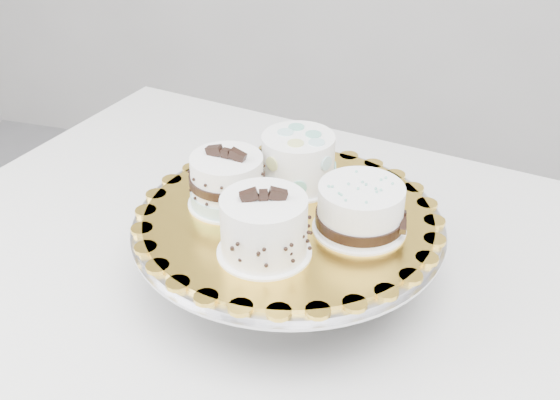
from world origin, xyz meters
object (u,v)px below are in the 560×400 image
(cake_ribbon, at_px, (361,210))
(table, at_px, (322,310))
(cake_banded, at_px, (227,183))
(cake_dots, at_px, (298,160))
(cake_swirl, at_px, (264,228))
(cake_board, at_px, (288,216))
(cake_stand, at_px, (288,240))

(cake_ribbon, bearing_deg, table, 130.38)
(cake_banded, relative_size, cake_ribbon, 0.85)
(cake_dots, bearing_deg, cake_swirl, -105.99)
(cake_banded, xyz_separation_m, cake_dots, (0.08, 0.08, 0.01))
(cake_swirl, bearing_deg, cake_banded, 109.46)
(cake_swirl, xyz_separation_m, cake_dots, (-0.00, 0.17, 0.00))
(table, bearing_deg, cake_board, -121.84)
(cake_stand, distance_m, cake_swirl, 0.12)
(cake_stand, bearing_deg, cake_banded, 177.35)
(cake_ribbon, bearing_deg, cake_stand, 168.42)
(cake_stand, bearing_deg, table, 46.66)
(cake_board, distance_m, cake_ribbon, 0.10)
(cake_board, bearing_deg, cake_swirl, -93.19)
(table, bearing_deg, cake_banded, -151.20)
(cake_board, height_order, cake_dots, cake_dots)
(cake_stand, bearing_deg, cake_board, 26.57)
(cake_stand, relative_size, cake_ribbon, 3.26)
(cake_ribbon, bearing_deg, cake_banded, 168.81)
(cake_banded, bearing_deg, cake_ribbon, 4.57)
(cake_board, bearing_deg, cake_ribbon, -3.48)
(cake_board, distance_m, cake_swirl, 0.10)
(cake_swirl, height_order, cake_dots, cake_swirl)
(cake_stand, relative_size, cake_banded, 3.82)
(cake_swirl, relative_size, cake_banded, 1.24)
(cake_swirl, bearing_deg, cake_board, 65.27)
(table, bearing_deg, cake_swirl, -97.62)
(table, xyz_separation_m, cake_board, (-0.04, -0.04, 0.18))
(cake_stand, height_order, cake_ribbon, cake_ribbon)
(cake_board, bearing_deg, table, 46.66)
(cake_banded, bearing_deg, cake_board, 5.01)
(cake_board, xyz_separation_m, cake_ribbon, (0.10, -0.01, 0.03))
(cake_board, distance_m, cake_banded, 0.09)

